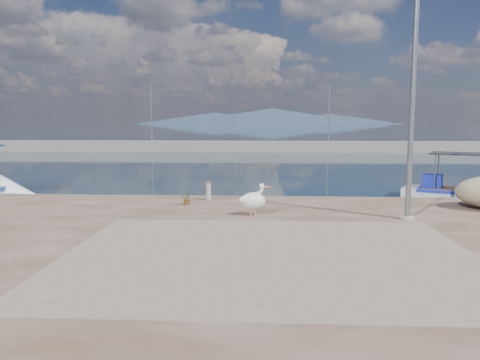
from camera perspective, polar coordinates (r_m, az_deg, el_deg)
name	(u,v)px	position (r m, az deg, el deg)	size (l,w,h in m)	color
ground	(233,242)	(13.46, -0.86, -7.53)	(1400.00, 1400.00, 0.00)	#162635
quay	(207,323)	(7.72, -4.00, -17.03)	(44.00, 22.00, 0.50)	#503522
quay_patch	(269,255)	(10.40, 3.58, -9.08)	(9.00, 7.00, 0.01)	gray
breakwater	(257,146)	(53.07, 2.06, 4.12)	(120.00, 2.20, 7.50)	gray
mountains	(267,117)	(663.02, 3.34, 7.67)	(370.00, 280.00, 22.00)	#28384C
boat_right	(462,196)	(22.41, 25.39, -1.81)	(5.24, 3.66, 2.42)	white
pelican	(254,200)	(14.52, 1.67, -2.51)	(1.06, 0.62, 1.00)	tan
lamp_post	(412,108)	(14.64, 20.22, 8.24)	(0.44, 0.96, 7.00)	gray
bollard_near	(209,190)	(17.36, -3.85, -1.18)	(0.24, 0.24, 0.73)	gray
potted_plant	(187,199)	(16.50, -6.44, -2.30)	(0.38, 0.33, 0.42)	#33722D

